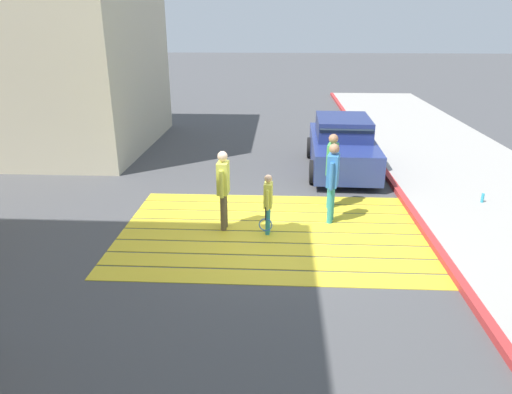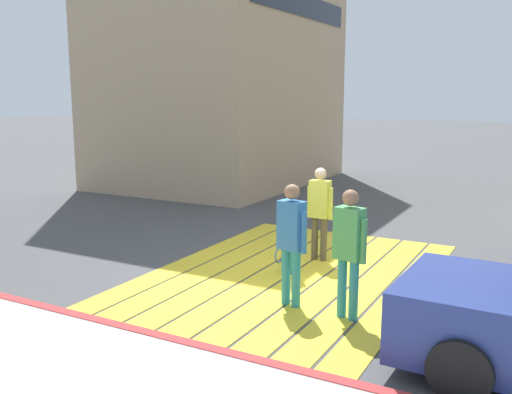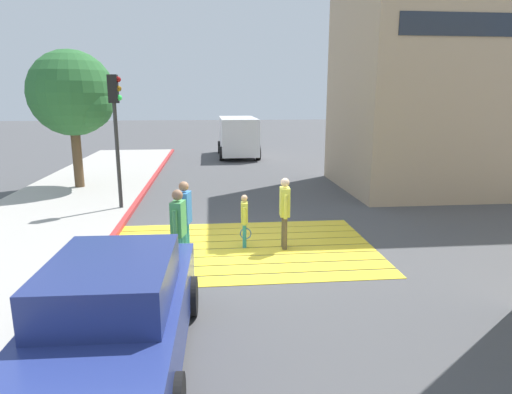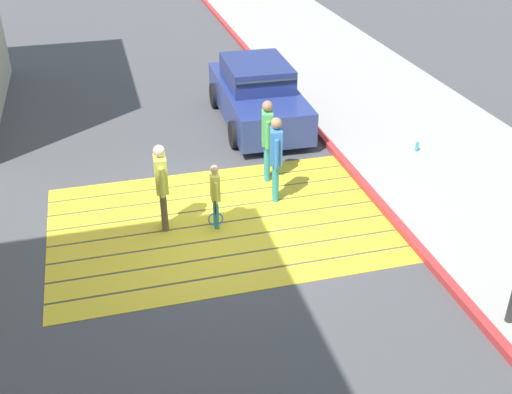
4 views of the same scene
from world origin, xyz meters
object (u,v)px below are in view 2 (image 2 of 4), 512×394
object	(u,v)px
pedestrian_child_with_racket	(287,231)
pedestrian_adult_trailing	(320,207)
pedestrian_adult_lead	(349,245)
pedestrian_adult_side	(291,236)

from	to	relation	value
pedestrian_child_with_racket	pedestrian_adult_trailing	bearing A→B (deg)	-12.04
pedestrian_adult_trailing	pedestrian_child_with_racket	world-z (taller)	pedestrian_adult_trailing
pedestrian_adult_lead	pedestrian_child_with_racket	xyz separation A→B (m)	(1.45, 1.60, -0.31)
pedestrian_adult_lead	pedestrian_child_with_racket	size ratio (longest dim) A/B	1.38
pedestrian_adult_lead	pedestrian_adult_side	world-z (taller)	pedestrian_adult_lead
pedestrian_adult_lead	pedestrian_adult_side	distance (m)	0.89
pedestrian_adult_trailing	pedestrian_child_with_racket	xyz separation A→B (m)	(-0.95, 0.20, -0.27)
pedestrian_adult_lead	pedestrian_adult_side	size ratio (longest dim) A/B	1.00
pedestrian_adult_side	pedestrian_child_with_racket	bearing A→B (deg)	27.37
pedestrian_adult_side	pedestrian_child_with_racket	size ratio (longest dim) A/B	1.37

